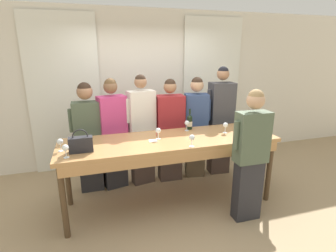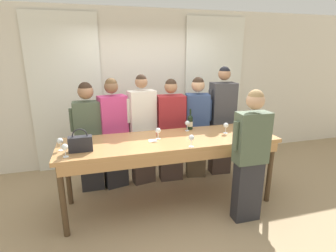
{
  "view_description": "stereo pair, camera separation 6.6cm",
  "coord_description": "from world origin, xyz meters",
  "px_view_note": "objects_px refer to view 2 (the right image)",
  "views": [
    {
      "loc": [
        -0.99,
        -3.14,
        2.08
      ],
      "look_at": [
        0.0,
        0.08,
        1.11
      ],
      "focal_mm": 28.0,
      "sensor_mm": 36.0,
      "label": 1
    },
    {
      "loc": [
        -0.93,
        -3.16,
        2.08
      ],
      "look_at": [
        0.0,
        0.08,
        1.11
      ],
      "focal_mm": 28.0,
      "sensor_mm": 36.0,
      "label": 2
    }
  ],
  "objects_px": {
    "wine_glass_center_right": "(243,131)",
    "wine_glass_back_left": "(226,126)",
    "wine_bottle": "(190,122)",
    "wine_glass_center_left": "(187,123)",
    "potted_plant": "(247,139)",
    "wine_glass_front_right": "(191,138)",
    "tasting_bar": "(170,145)",
    "wine_glass_front_mid": "(65,147)",
    "handbag": "(80,143)",
    "wine_glass_front_left": "(60,141)",
    "guest_cream_sweater": "(143,129)",
    "guest_navy_coat": "(197,127)",
    "guest_striped_shirt": "(171,131)",
    "guest_pink_top": "(114,133)",
    "host_pouring": "(250,155)",
    "guest_olive_jacket": "(89,136)",
    "guest_beige_cap": "(222,121)",
    "wine_glass_center_mid": "(158,131)"
  },
  "relations": [
    {
      "from": "wine_glass_center_left",
      "to": "potted_plant",
      "type": "bearing_deg",
      "value": 31.71
    },
    {
      "from": "wine_bottle",
      "to": "guest_cream_sweater",
      "type": "height_order",
      "value": "guest_cream_sweater"
    },
    {
      "from": "wine_glass_front_right",
      "to": "wine_glass_center_right",
      "type": "distance_m",
      "value": 0.75
    },
    {
      "from": "guest_cream_sweater",
      "to": "wine_glass_center_right",
      "type": "bearing_deg",
      "value": -40.93
    },
    {
      "from": "handbag",
      "to": "host_pouring",
      "type": "xyz_separation_m",
      "value": [
        1.95,
        -0.47,
        -0.18
      ]
    },
    {
      "from": "wine_bottle",
      "to": "guest_pink_top",
      "type": "distance_m",
      "value": 1.16
    },
    {
      "from": "wine_glass_center_left",
      "to": "potted_plant",
      "type": "height_order",
      "value": "wine_glass_center_left"
    },
    {
      "from": "wine_glass_front_right",
      "to": "wine_glass_center_mid",
      "type": "distance_m",
      "value": 0.51
    },
    {
      "from": "wine_bottle",
      "to": "wine_glass_center_left",
      "type": "distance_m",
      "value": 0.09
    },
    {
      "from": "guest_olive_jacket",
      "to": "guest_pink_top",
      "type": "height_order",
      "value": "guest_pink_top"
    },
    {
      "from": "wine_glass_center_right",
      "to": "guest_navy_coat",
      "type": "bearing_deg",
      "value": 103.6
    },
    {
      "from": "tasting_bar",
      "to": "wine_glass_front_right",
      "type": "xyz_separation_m",
      "value": [
        0.16,
        -0.34,
        0.2
      ]
    },
    {
      "from": "guest_olive_jacket",
      "to": "guest_cream_sweater",
      "type": "height_order",
      "value": "guest_cream_sweater"
    },
    {
      "from": "guest_cream_sweater",
      "to": "guest_navy_coat",
      "type": "distance_m",
      "value": 0.91
    },
    {
      "from": "handbag",
      "to": "guest_navy_coat",
      "type": "relative_size",
      "value": 0.16
    },
    {
      "from": "guest_cream_sweater",
      "to": "guest_pink_top",
      "type": "bearing_deg",
      "value": 180.0
    },
    {
      "from": "wine_glass_front_right",
      "to": "wine_glass_center_left",
      "type": "distance_m",
      "value": 0.66
    },
    {
      "from": "wine_glass_front_mid",
      "to": "guest_pink_top",
      "type": "bearing_deg",
      "value": 58.7
    },
    {
      "from": "tasting_bar",
      "to": "wine_glass_front_mid",
      "type": "bearing_deg",
      "value": -168.57
    },
    {
      "from": "wine_glass_center_right",
      "to": "wine_glass_back_left",
      "type": "relative_size",
      "value": 1.0
    },
    {
      "from": "wine_bottle",
      "to": "guest_pink_top",
      "type": "relative_size",
      "value": 0.18
    },
    {
      "from": "tasting_bar",
      "to": "wine_glass_front_left",
      "type": "bearing_deg",
      "value": -178.57
    },
    {
      "from": "wine_glass_center_left",
      "to": "guest_cream_sweater",
      "type": "height_order",
      "value": "guest_cream_sweater"
    },
    {
      "from": "wine_glass_front_right",
      "to": "guest_striped_shirt",
      "type": "height_order",
      "value": "guest_striped_shirt"
    },
    {
      "from": "handbag",
      "to": "wine_glass_front_left",
      "type": "xyz_separation_m",
      "value": [
        -0.23,
        0.09,
        0.01
      ]
    },
    {
      "from": "wine_glass_front_mid",
      "to": "guest_striped_shirt",
      "type": "bearing_deg",
      "value": 33.27
    },
    {
      "from": "handbag",
      "to": "guest_beige_cap",
      "type": "distance_m",
      "value": 2.4
    },
    {
      "from": "tasting_bar",
      "to": "wine_glass_front_left",
      "type": "xyz_separation_m",
      "value": [
        -1.35,
        -0.03,
        0.2
      ]
    },
    {
      "from": "wine_glass_front_right",
      "to": "wine_glass_center_left",
      "type": "xyz_separation_m",
      "value": [
        0.18,
        0.63,
        0.0
      ]
    },
    {
      "from": "wine_glass_center_left",
      "to": "guest_striped_shirt",
      "type": "relative_size",
      "value": 0.09
    },
    {
      "from": "wine_bottle",
      "to": "wine_glass_front_left",
      "type": "distance_m",
      "value": 1.8
    },
    {
      "from": "handbag",
      "to": "guest_olive_jacket",
      "type": "height_order",
      "value": "guest_olive_jacket"
    },
    {
      "from": "wine_glass_front_mid",
      "to": "wine_glass_center_left",
      "type": "height_order",
      "value": "same"
    },
    {
      "from": "guest_navy_coat",
      "to": "wine_glass_front_right",
      "type": "bearing_deg",
      "value": -115.39
    },
    {
      "from": "handbag",
      "to": "guest_cream_sweater",
      "type": "relative_size",
      "value": 0.16
    },
    {
      "from": "wine_glass_back_left",
      "to": "potted_plant",
      "type": "xyz_separation_m",
      "value": [
        1.23,
        1.31,
        -0.75
      ]
    },
    {
      "from": "wine_glass_front_right",
      "to": "potted_plant",
      "type": "relative_size",
      "value": 0.25
    },
    {
      "from": "wine_glass_center_mid",
      "to": "guest_olive_jacket",
      "type": "distance_m",
      "value": 1.13
    },
    {
      "from": "wine_glass_front_right",
      "to": "guest_cream_sweater",
      "type": "xyz_separation_m",
      "value": [
        -0.4,
        1.06,
        -0.17
      ]
    },
    {
      "from": "guest_cream_sweater",
      "to": "potted_plant",
      "type": "relative_size",
      "value": 2.89
    },
    {
      "from": "handbag",
      "to": "wine_glass_front_mid",
      "type": "bearing_deg",
      "value": -140.08
    },
    {
      "from": "wine_glass_center_left",
      "to": "guest_pink_top",
      "type": "bearing_deg",
      "value": 157.32
    },
    {
      "from": "guest_cream_sweater",
      "to": "guest_beige_cap",
      "type": "distance_m",
      "value": 1.36
    },
    {
      "from": "wine_glass_front_mid",
      "to": "guest_cream_sweater",
      "type": "distance_m",
      "value": 1.44
    },
    {
      "from": "wine_bottle",
      "to": "wine_glass_back_left",
      "type": "relative_size",
      "value": 2.03
    },
    {
      "from": "tasting_bar",
      "to": "guest_olive_jacket",
      "type": "distance_m",
      "value": 1.27
    },
    {
      "from": "guest_pink_top",
      "to": "host_pouring",
      "type": "relative_size",
      "value": 1.02
    },
    {
      "from": "handbag",
      "to": "guest_pink_top",
      "type": "xyz_separation_m",
      "value": [
        0.44,
        0.85,
        -0.18
      ]
    },
    {
      "from": "wine_glass_back_left",
      "to": "wine_glass_center_left",
      "type": "bearing_deg",
      "value": 151.82
    },
    {
      "from": "guest_olive_jacket",
      "to": "guest_beige_cap",
      "type": "height_order",
      "value": "guest_beige_cap"
    }
  ]
}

